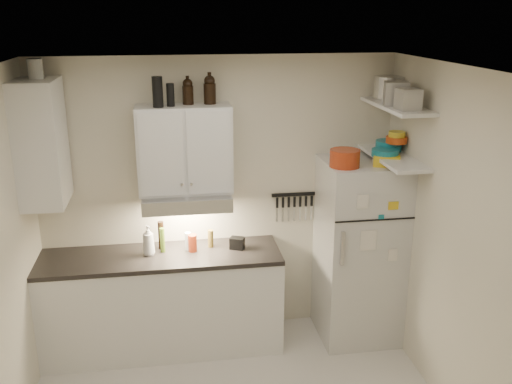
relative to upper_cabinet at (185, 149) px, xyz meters
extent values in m
cube|color=white|center=(0.30, -1.33, 0.78)|extent=(3.20, 3.00, 0.02)
cube|color=beige|center=(0.30, 0.18, -0.53)|extent=(3.20, 0.02, 2.60)
cube|color=beige|center=(1.91, -1.33, -0.53)|extent=(0.02, 3.00, 2.60)
cube|color=white|center=(-0.25, -0.14, -1.39)|extent=(2.10, 0.60, 0.88)
cube|color=black|center=(-0.25, -0.14, -0.93)|extent=(2.10, 0.62, 0.04)
cube|color=white|center=(0.00, 0.00, 0.00)|extent=(0.80, 0.33, 0.75)
cube|color=white|center=(-1.14, -0.14, 0.12)|extent=(0.33, 0.55, 1.00)
cube|color=silver|center=(0.00, -0.06, -0.44)|extent=(0.76, 0.46, 0.12)
cube|color=silver|center=(1.55, -0.18, -0.98)|extent=(0.70, 0.68, 1.70)
cube|color=white|center=(1.75, -0.31, 0.38)|extent=(0.30, 0.95, 0.03)
cube|color=white|center=(1.75, -0.31, -0.07)|extent=(0.30, 0.95, 0.03)
cube|color=black|center=(1.00, 0.15, -0.51)|extent=(0.42, 0.02, 0.03)
cylinder|color=#9A2E12|center=(1.32, -0.32, -0.05)|extent=(0.30, 0.30, 0.15)
cube|color=gold|center=(1.70, -0.29, -0.08)|extent=(0.30, 0.33, 0.09)
cylinder|color=silver|center=(1.62, -0.26, -0.08)|extent=(0.07, 0.07, 0.09)
cylinder|color=silver|center=(1.80, 0.00, 0.49)|extent=(0.33, 0.33, 0.20)
cube|color=#AAAAAD|center=(1.72, -0.36, 0.49)|extent=(0.23, 0.22, 0.19)
cube|color=#AAAAAD|center=(1.72, -0.59, 0.47)|extent=(0.17, 0.17, 0.16)
cylinder|color=#177381|center=(1.78, -0.13, 0.00)|extent=(0.23, 0.23, 0.09)
cylinder|color=#C14212|center=(1.81, -0.22, 0.07)|extent=(0.18, 0.18, 0.05)
cylinder|color=gold|center=(1.81, -0.22, 0.12)|extent=(0.14, 0.14, 0.05)
cylinder|color=#177381|center=(1.68, -0.30, -0.02)|extent=(0.24, 0.24, 0.06)
cylinder|color=black|center=(-0.10, -0.03, 0.47)|extent=(0.07, 0.07, 0.19)
cylinder|color=black|center=(-0.20, -0.07, 0.50)|extent=(0.09, 0.09, 0.25)
cylinder|color=silver|center=(-1.12, -0.11, 0.70)|extent=(0.15, 0.15, 0.15)
imported|color=white|center=(-0.35, -0.12, -0.75)|extent=(0.15, 0.15, 0.30)
cylinder|color=brown|center=(0.20, -0.03, -0.82)|extent=(0.06, 0.06, 0.16)
cylinder|color=#476318|center=(-0.23, -0.08, -0.79)|extent=(0.05, 0.05, 0.22)
cylinder|color=black|center=(-0.24, 0.00, -0.78)|extent=(0.06, 0.06, 0.26)
cylinder|color=silver|center=(0.00, -0.06, -0.82)|extent=(0.07, 0.07, 0.16)
cylinder|color=#9A2E12|center=(0.03, -0.10, -0.83)|extent=(0.09, 0.09, 0.15)
cube|color=black|center=(0.43, -0.11, -0.85)|extent=(0.15, 0.13, 0.11)
camera|label=1|loc=(-0.13, -4.79, 1.13)|focal=40.00mm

